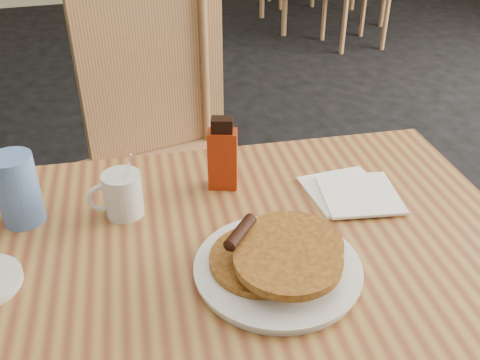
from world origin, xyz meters
The scene contains 7 objects.
main_table centered at (-0.05, -0.02, 0.71)m, with size 1.25×0.91×0.75m.
chair_main_far centered at (-0.04, 0.72, 0.62)m, with size 0.54×0.54×1.03m.
pancake_plate centered at (0.02, -0.11, 0.77)m, with size 0.29×0.29×0.09m.
coffee_mug centered at (-0.22, 0.15, 0.80)m, with size 0.11×0.08×0.14m.
syrup_bottle centered at (0.00, 0.19, 0.83)m, with size 0.07×0.06×0.16m.
napkin_stack centered at (0.25, 0.07, 0.76)m, with size 0.19×0.20×0.01m.
blue_tumbler centered at (-0.41, 0.18, 0.82)m, with size 0.08×0.08×0.14m, color #5378C2.
Camera 1 is at (-0.25, -0.76, 1.39)m, focal length 40.00 mm.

